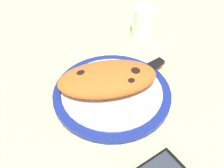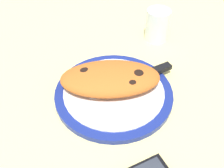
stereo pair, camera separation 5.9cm
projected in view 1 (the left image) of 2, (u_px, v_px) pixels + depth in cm
name	position (u px, v px, depth cm)	size (l,w,h in cm)	color
ground_plane	(112.00, 99.00, 62.77)	(150.00, 150.00, 3.00)	#E5D684
plate	(112.00, 93.00, 61.20)	(27.31, 27.31, 1.62)	navy
calzone	(108.00, 78.00, 60.11)	(23.61, 13.53, 4.56)	#C16023
fork	(117.00, 108.00, 56.39)	(16.83, 4.30, 0.40)	silver
knife	(140.00, 73.00, 64.32)	(19.86, 12.32, 1.20)	silver
water_glass	(144.00, 24.00, 76.89)	(6.66, 6.66, 9.20)	silver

